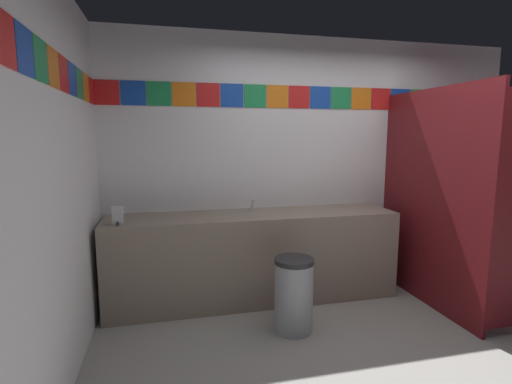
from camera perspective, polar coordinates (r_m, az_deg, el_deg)
The scene contains 9 objects.
ground_plane at distance 3.25m, azimuth 20.07°, elevation -22.09°, with size 9.87×9.87×0.00m, color gray.
wall_back at distance 4.23m, azimuth 9.12°, elevation 4.28°, with size 4.49×0.09×2.64m.
wall_side at distance 2.43m, azimuth -29.34°, elevation 0.31°, with size 0.09×3.10×2.64m.
vanity_counter at distance 3.84m, azimuth -0.30°, elevation -9.55°, with size 2.81×0.61×0.87m.
faucet_center at distance 3.81m, azimuth -0.60°, elevation -2.23°, with size 0.04×0.10×0.14m.
soap_dispenser at distance 3.47m, azimuth -19.93°, elevation -3.34°, with size 0.09×0.09×0.16m.
stall_divider at distance 3.90m, azimuth 28.69°, elevation -1.38°, with size 0.92×1.50×2.06m.
toilet at distance 4.67m, azimuth 26.83°, elevation -8.90°, with size 0.39×0.49×0.74m.
trash_bin at distance 3.30m, azimuth 5.65°, elevation -14.99°, with size 0.33×0.33×0.62m.
Camera 1 is at (-1.60, -2.31, 1.62)m, focal length 26.79 mm.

